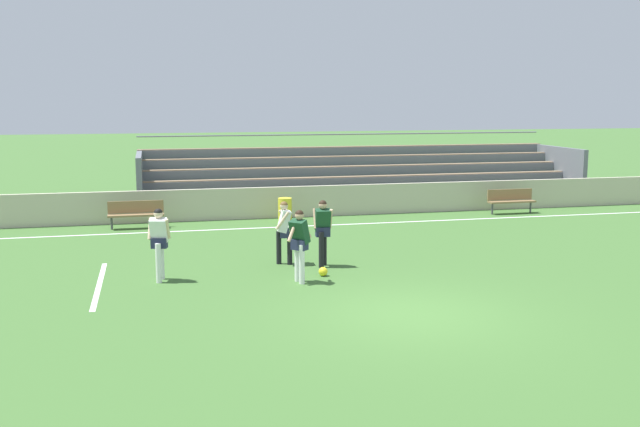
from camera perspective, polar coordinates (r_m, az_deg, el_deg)
ground_plane at (r=14.51m, az=7.37°, el=-7.91°), size 160.00×160.00×0.00m
field_line_sideline at (r=24.12m, az=-1.26°, el=-1.00°), size 44.00×0.12×0.01m
field_line_penalty_mark at (r=17.34m, az=-17.12°, el=-5.41°), size 0.12×4.40×0.01m
sideline_wall at (r=25.90m, az=-2.16°, el=0.93°), size 48.00×0.16×1.12m
bleacher_stand at (r=29.85m, az=3.46°, el=3.15°), size 18.20×4.31×2.72m
bench_near_wall_gap at (r=24.41m, az=-14.40°, el=0.12°), size 1.80×0.40×0.90m
bench_near_bin at (r=27.67m, az=14.91°, el=1.13°), size 1.80×0.40×0.90m
trash_bin at (r=24.88m, az=-2.80°, el=0.28°), size 0.48×0.48×0.84m
player_dark_on_ball at (r=16.56m, az=-1.64°, el=-2.07°), size 0.67×0.53×1.71m
player_dark_overlapping at (r=18.16m, az=0.22°, el=-1.08°), size 0.47×0.39×1.70m
player_white_challenging at (r=17.11m, az=-12.65°, el=-1.90°), size 0.54×0.47×1.72m
player_white_dropping_back at (r=18.43m, az=-2.87°, el=-1.09°), size 0.52×0.47×1.64m
soccer_ball at (r=17.35m, az=0.25°, el=-4.63°), size 0.22×0.22×0.22m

